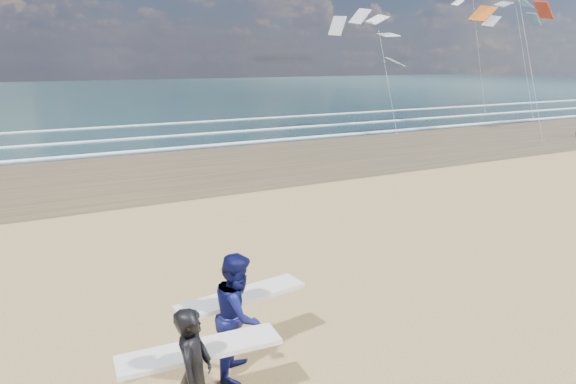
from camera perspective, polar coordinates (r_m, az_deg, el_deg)
wet_sand_strip at (r=32.90m, az=16.74°, el=5.48°), size 220.00×12.00×0.01m
ocean at (r=80.59m, az=-11.53°, el=10.85°), size 220.00×100.00×0.02m
foam_breakers at (r=40.63m, az=6.72°, el=7.68°), size 220.00×11.70×0.05m
surfer_near at (r=7.10m, az=-10.29°, el=-19.13°), size 2.23×1.10×1.88m
surfer_far at (r=8.28m, az=-5.48°, el=-13.26°), size 2.25×1.36×2.01m
kite_0 at (r=36.37m, az=24.82°, el=15.74°), size 6.73×4.84×10.97m
kite_1 at (r=37.34m, az=10.51°, el=14.84°), size 6.66×4.83×8.84m
kite_2 at (r=50.94m, az=24.46°, el=15.21°), size 6.54×4.82×11.32m
kite_5 at (r=54.11m, az=20.28°, el=15.65°), size 4.80×4.63×12.83m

